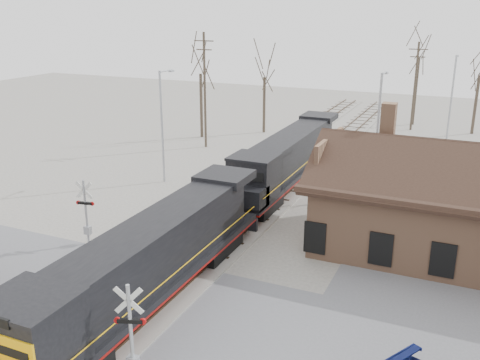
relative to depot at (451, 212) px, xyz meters
The scene contains 17 objects.
ground 17.14m from the depot, 134.97° to the right, with size 140.00×140.00×0.00m, color #AAA59A.
road 17.13m from the depot, 134.97° to the right, with size 60.00×9.00×0.03m, color slate.
track_main 12.58m from the depot, 165.97° to the left, with size 3.40×90.00×0.24m.
track_siding 16.92m from the depot, 169.70° to the left, with size 3.40×90.00×0.24m.
depot is the anchor object (origin of this frame).
locomotive_lead 17.16m from the depot, 134.34° to the right, with size 2.81×18.80×4.17m.
locomotive_trailing 13.79m from the depot, 150.44° to the left, with size 2.81×18.80×3.95m.
crossbuck_near 19.05m from the depot, 120.11° to the right, with size 1.12×0.46×4.06m.
crossbuck_far 20.43m from the depot, 158.58° to the right, with size 1.11×0.31×3.91m.
streetlight_a 21.84m from the depot, 168.00° to the left, with size 0.25×2.04×8.65m.
streetlight_b 9.91m from the depot, 125.65° to the left, with size 0.25×2.04×8.89m.
streetlight_c 24.55m from the depot, 94.10° to the left, with size 0.25×2.04×8.92m.
utility_pole_a 28.23m from the depot, 146.45° to the left, with size 2.00×0.24×10.95m.
utility_pole_b 32.48m from the depot, 100.64° to the left, with size 2.00×0.24×9.61m.
tree_a 32.53m from the depot, 143.37° to the left, with size 4.41×4.41×10.82m.
tree_b 31.85m from the depot, 130.74° to the left, with size 4.01×4.01×9.81m.
tree_c 35.95m from the depot, 100.02° to the left, with size 5.12×5.12×12.55m.
Camera 1 is at (12.63, -17.76, 13.13)m, focal length 40.00 mm.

